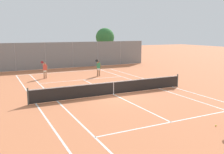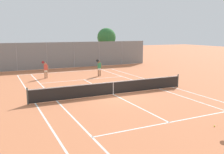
{
  "view_description": "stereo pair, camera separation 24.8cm",
  "coord_description": "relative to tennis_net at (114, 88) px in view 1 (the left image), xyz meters",
  "views": [
    {
      "loc": [
        -7.96,
        -15.76,
        4.43
      ],
      "look_at": [
        0.62,
        1.5,
        1.0
      ],
      "focal_mm": 40.0,
      "sensor_mm": 36.0,
      "label": 1
    },
    {
      "loc": [
        -7.73,
        -15.87,
        4.43
      ],
      "look_at": [
        0.62,
        1.5,
        1.0
      ],
      "focal_mm": 40.0,
      "sensor_mm": 36.0,
      "label": 2
    }
  ],
  "objects": [
    {
      "name": "player_far_right",
      "position": [
        2.12,
        7.66,
        0.42
      ],
      "size": [
        0.79,
        0.71,
        1.77
      ],
      "color": "#936B4C",
      "rests_on": "ground"
    },
    {
      "name": "tennis_net",
      "position": [
        0.0,
        0.0,
        0.0
      ],
      "size": [
        12.0,
        0.1,
        1.07
      ],
      "color": "#474C47",
      "rests_on": "ground"
    },
    {
      "name": "back_fence",
      "position": [
        0.0,
        15.03,
        1.14
      ],
      "size": [
        24.31,
        0.08,
        3.29
      ],
      "color": "gray",
      "rests_on": "ground"
    },
    {
      "name": "ground_plane",
      "position": [
        0.0,
        0.0,
        -0.51
      ],
      "size": [
        120.0,
        120.0,
        0.0
      ],
      "primitive_type": "plane",
      "color": "#C67047"
    },
    {
      "name": "loose_tennis_ball_0",
      "position": [
        1.59,
        -7.79,
        -0.48
      ],
      "size": [
        0.07,
        0.07,
        0.07
      ],
      "primitive_type": "sphere",
      "color": "#D1DB33",
      "rests_on": "ground"
    },
    {
      "name": "player_far_left",
      "position": [
        -3.11,
        8.76,
        0.42
      ],
      "size": [
        0.73,
        0.72,
        1.77
      ],
      "color": "tan",
      "rests_on": "ground"
    },
    {
      "name": "tree_behind_right",
      "position": [
        7.25,
        17.19,
        3.2
      ],
      "size": [
        2.66,
        2.66,
        5.11
      ],
      "color": "brown",
      "rests_on": "ground"
    },
    {
      "name": "court_line_markings",
      "position": [
        0.0,
        0.0,
        -0.51
      ],
      "size": [
        11.1,
        23.9,
        0.01
      ],
      "color": "silver",
      "rests_on": "ground"
    },
    {
      "name": "loose_tennis_ball_1",
      "position": [
        -2.43,
        9.62,
        -0.48
      ],
      "size": [
        0.07,
        0.07,
        0.07
      ],
      "primitive_type": "sphere",
      "color": "#D1DB33",
      "rests_on": "ground"
    }
  ]
}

